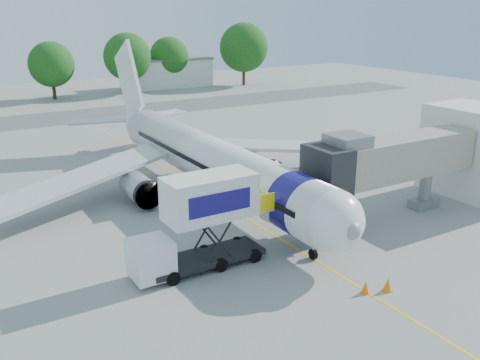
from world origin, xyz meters
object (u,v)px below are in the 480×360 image
jet_bridge (384,161)px  ground_tug (421,311)px  catering_hiloader (200,224)px  aircraft (206,159)px

jet_bridge → ground_tug: bearing=-127.2°
jet_bridge → catering_hiloader: jet_bridge is taller
jet_bridge → ground_tug: 13.86m
aircraft → ground_tug: aircraft is taller
aircraft → ground_tug: size_ratio=8.99×
jet_bridge → catering_hiloader: bearing=-180.0°
catering_hiloader → ground_tug: 12.48m
jet_bridge → ground_tug: (-8.10, -10.68, -3.54)m
aircraft → jet_bridge: 13.77m
catering_hiloader → ground_tug: (6.17, -10.67, -1.95)m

